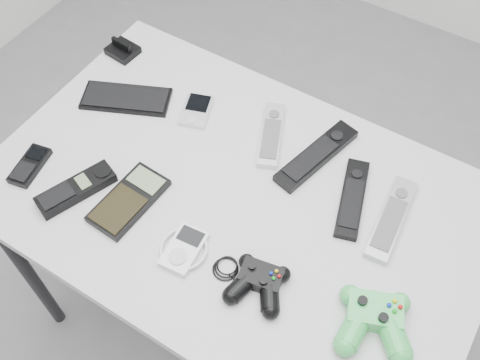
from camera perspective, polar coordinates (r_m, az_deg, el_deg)
The scene contains 15 objects.
floor at distance 1.93m, azimuth 2.42°, elevation -14.88°, with size 3.50×3.50×0.00m, color slate.
desk at distance 1.32m, azimuth -0.33°, elevation -3.18°, with size 1.13×0.72×0.75m.
pda_keyboard at distance 1.48m, azimuth -11.50°, elevation 8.15°, with size 0.22×0.09×0.01m, color black.
dock_bracket at distance 1.59m, azimuth -11.89°, elevation 13.04°, with size 0.08×0.07×0.04m, color black.
pda at distance 1.42m, azimuth -4.47°, elevation 7.08°, with size 0.07×0.10×0.02m, color silver.
remote_silver_a at distance 1.36m, azimuth 3.19°, elevation 4.65°, with size 0.05×0.19×0.02m, color silver.
remote_black_a at distance 1.33m, azimuth 7.78°, elevation 2.52°, with size 0.06×0.24×0.02m, color black.
remote_black_b at distance 1.28m, azimuth 11.33°, elevation -1.81°, with size 0.05×0.21×0.02m, color black.
remote_silver_b at distance 1.27m, azimuth 15.12°, elevation -3.77°, with size 0.05×0.22×0.02m, color #AEAFB5.
mobile_phone at distance 1.40m, azimuth -20.59°, elevation 1.41°, with size 0.05×0.11×0.02m, color black.
cordless_handset at distance 1.32m, azimuth -16.33°, elevation -0.87°, with size 0.06×0.18×0.03m, color black.
calculator at distance 1.28m, azimuth -11.23°, elevation -2.01°, with size 0.09×0.19×0.02m, color black.
mp3_player at distance 1.20m, azimuth -5.73°, elevation -6.98°, with size 0.10×0.11×0.02m, color silver.
controller_black at distance 1.15m, azimuth 1.93°, elevation -10.27°, with size 0.20×0.13×0.04m, color black, non-canonical shape.
controller_green at distance 1.14m, azimuth 13.50°, elevation -13.53°, with size 0.15×0.16×0.05m, color green, non-canonical shape.
Camera 1 is at (0.28, -0.60, 1.82)m, focal length 42.00 mm.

